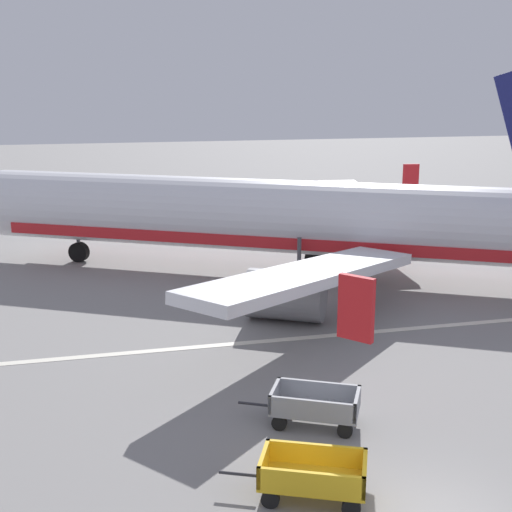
# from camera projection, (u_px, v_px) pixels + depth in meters

# --- Properties ---
(apron_stripe) EXTENTS (120.00, 0.36, 0.01)m
(apron_stripe) POSITION_uv_depth(u_px,v_px,m) (288.00, 339.00, 26.96)
(apron_stripe) COLOR silver
(apron_stripe) RESTS_ON ground
(airplane) EXTENTS (34.60, 28.70, 11.34)m
(airplane) POSITION_uv_depth(u_px,v_px,m) (280.00, 218.00, 35.21)
(airplane) COLOR silver
(airplane) RESTS_ON ground
(baggage_cart_second_in_row) EXTENTS (3.55, 2.29, 1.07)m
(baggage_cart_second_in_row) POSITION_uv_depth(u_px,v_px,m) (313.00, 475.00, 16.46)
(baggage_cart_second_in_row) COLOR gold
(baggage_cart_second_in_row) RESTS_ON ground
(baggage_cart_third_in_row) EXTENTS (3.50, 2.38, 1.07)m
(baggage_cart_third_in_row) POSITION_uv_depth(u_px,v_px,m) (315.00, 405.00, 20.05)
(baggage_cart_third_in_row) COLOR gray
(baggage_cart_third_in_row) RESTS_ON ground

